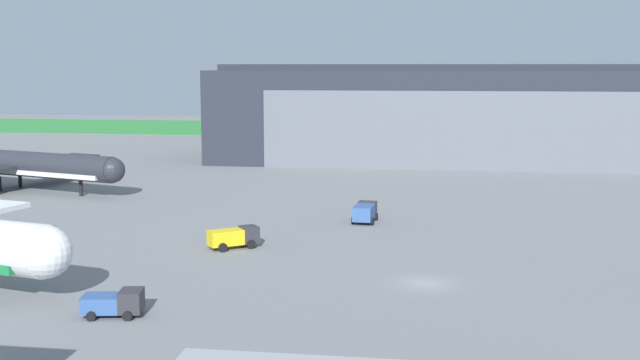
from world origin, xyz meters
name	(u,v)px	position (x,y,z in m)	size (l,w,h in m)	color
ground_plane	(427,283)	(0.00, 0.00, 0.00)	(440.00, 440.00, 0.00)	slate
grass_field_strip	(434,130)	(0.00, 167.92, 0.04)	(440.00, 56.00, 0.08)	#33883D
maintenance_hangar	(471,115)	(7.30, 91.12, 9.07)	(100.81, 31.22, 19.07)	#232833
airliner_far_left	(16,164)	(-62.26, 43.23, 3.96)	(38.62, 32.30, 12.49)	#282B33
stair_truck	(365,212)	(-7.72, 26.12, 1.28)	(2.95, 5.21, 2.25)	#2D2D33
fuel_bowser	(114,303)	(-23.12, -12.50, 1.04)	(4.75, 3.18, 2.00)	#2D2D33
ops_van	(234,237)	(-19.85, 10.40, 1.22)	(5.28, 4.56, 2.17)	#2D2D33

